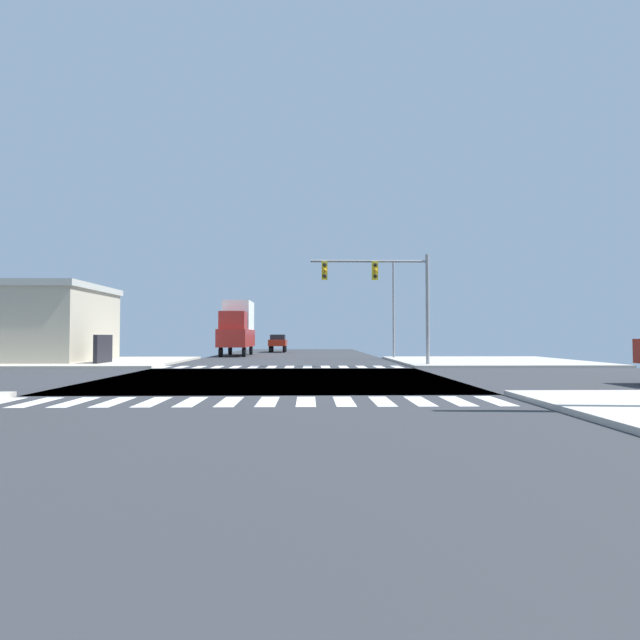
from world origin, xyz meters
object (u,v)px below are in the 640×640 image
street_lamp (390,299)px  bank_building (1,324)px  sedan_queued_1 (278,342)px  traffic_signal_mast (381,283)px  box_truck_nearside_1 (237,327)px

street_lamp → bank_building: 26.43m
bank_building → sedan_queued_1: bank_building is taller
traffic_signal_mast → bank_building: bearing=169.1°
box_truck_nearside_1 → sedan_queued_1: 10.04m
traffic_signal_mast → street_lamp: size_ratio=0.91×
traffic_signal_mast → box_truck_nearside_1: size_ratio=0.94×
traffic_signal_mast → bank_building: traffic_signal_mast is taller
traffic_signal_mast → sedan_queued_1: 26.70m
traffic_signal_mast → street_lamp: 9.20m
street_lamp → sedan_queued_1: street_lamp is taller
box_truck_nearside_1 → street_lamp: bearing=150.7°
bank_building → box_truck_nearside_1: bank_building is taller
street_lamp → bank_building: size_ratio=0.52×
sedan_queued_1 → box_truck_nearside_1: bearing=72.4°
traffic_signal_mast → street_lamp: street_lamp is taller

